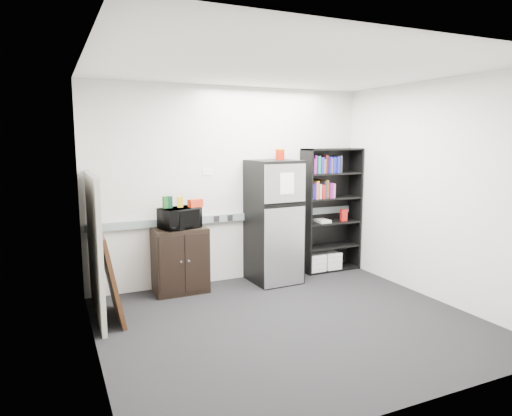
% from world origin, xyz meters
% --- Properties ---
extents(floor, '(4.00, 4.00, 0.00)m').
position_xyz_m(floor, '(0.00, 0.00, 0.00)').
color(floor, black).
rests_on(floor, ground).
extents(wall_back, '(4.00, 0.02, 2.70)m').
position_xyz_m(wall_back, '(0.00, 1.75, 1.35)').
color(wall_back, silver).
rests_on(wall_back, floor).
extents(wall_right, '(0.02, 3.50, 2.70)m').
position_xyz_m(wall_right, '(2.00, 0.00, 1.35)').
color(wall_right, silver).
rests_on(wall_right, floor).
extents(wall_left, '(0.02, 3.50, 2.70)m').
position_xyz_m(wall_left, '(-2.00, 0.00, 1.35)').
color(wall_left, silver).
rests_on(wall_left, floor).
extents(ceiling, '(4.00, 3.50, 0.02)m').
position_xyz_m(ceiling, '(0.00, 0.00, 2.70)').
color(ceiling, white).
rests_on(ceiling, wall_back).
extents(electrical_raceway, '(3.92, 0.05, 0.10)m').
position_xyz_m(electrical_raceway, '(0.00, 1.72, 0.90)').
color(electrical_raceway, gray).
rests_on(electrical_raceway, wall_back).
extents(wall_note, '(0.14, 0.00, 0.10)m').
position_xyz_m(wall_note, '(-0.35, 1.74, 1.55)').
color(wall_note, white).
rests_on(wall_note, wall_back).
extents(bookshelf, '(0.90, 0.34, 1.85)m').
position_xyz_m(bookshelf, '(1.51, 1.57, 0.97)').
color(bookshelf, black).
rests_on(bookshelf, floor).
extents(cubicle_partition, '(0.06, 1.30, 1.62)m').
position_xyz_m(cubicle_partition, '(-1.90, 1.08, 0.81)').
color(cubicle_partition, '#9D998B').
rests_on(cubicle_partition, floor).
extents(cabinet, '(0.68, 0.46, 0.85)m').
position_xyz_m(cabinet, '(-0.82, 1.50, 0.43)').
color(cabinet, black).
rests_on(cabinet, floor).
extents(microwave, '(0.56, 0.46, 0.27)m').
position_xyz_m(microwave, '(-0.82, 1.48, 0.99)').
color(microwave, black).
rests_on(microwave, cabinet).
extents(snack_box_a, '(0.08, 0.06, 0.15)m').
position_xyz_m(snack_box_a, '(-0.99, 1.52, 1.19)').
color(snack_box_a, '#175119').
rests_on(snack_box_a, microwave).
extents(snack_box_b, '(0.08, 0.06, 0.15)m').
position_xyz_m(snack_box_b, '(-0.94, 1.52, 1.19)').
color(snack_box_b, '#0B331D').
rests_on(snack_box_b, microwave).
extents(snack_box_c, '(0.07, 0.06, 0.14)m').
position_xyz_m(snack_box_c, '(-0.80, 1.52, 1.19)').
color(snack_box_c, '#EDAC16').
rests_on(snack_box_c, microwave).
extents(snack_bag, '(0.20, 0.14, 0.10)m').
position_xyz_m(snack_bag, '(-0.62, 1.47, 1.17)').
color(snack_bag, red).
rests_on(snack_bag, microwave).
extents(refrigerator, '(0.67, 0.69, 1.70)m').
position_xyz_m(refrigerator, '(0.50, 1.42, 0.85)').
color(refrigerator, black).
rests_on(refrigerator, floor).
extents(coffee_can, '(0.13, 0.13, 0.18)m').
position_xyz_m(coffee_can, '(0.65, 1.55, 1.79)').
color(coffee_can, '#A61807').
rests_on(coffee_can, refrigerator).
extents(framed_poster, '(0.22, 0.78, 0.99)m').
position_xyz_m(framed_poster, '(-1.77, 0.93, 0.50)').
color(framed_poster, '#321E0E').
rests_on(framed_poster, floor).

